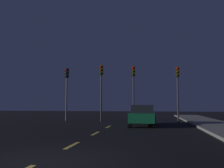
# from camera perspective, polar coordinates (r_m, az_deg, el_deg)

# --- Properties ---
(ground_plane) EXTENTS (80.00, 80.00, 0.00)m
(ground_plane) POSITION_cam_1_polar(r_m,az_deg,el_deg) (13.68, -3.40, -11.50)
(ground_plane) COLOR black
(lane_stripe_second) EXTENTS (0.16, 1.60, 0.01)m
(lane_stripe_second) POSITION_cam_1_polar(r_m,az_deg,el_deg) (9.49, -9.58, -14.37)
(lane_stripe_second) COLOR #EACC4C
(lane_stripe_second) RESTS_ON ground_plane
(lane_stripe_third) EXTENTS (0.16, 1.60, 0.01)m
(lane_stripe_third) POSITION_cam_1_polar(r_m,az_deg,el_deg) (13.10, -4.01, -11.78)
(lane_stripe_third) COLOR #EACC4C
(lane_stripe_third) RESTS_ON ground_plane
(lane_stripe_fourth) EXTENTS (0.16, 1.60, 0.01)m
(lane_stripe_fourth) POSITION_cam_1_polar(r_m,az_deg,el_deg) (16.80, -0.91, -10.27)
(lane_stripe_fourth) COLOR #EACC4C
(lane_stripe_fourth) RESTS_ON ground_plane
(traffic_signal_far_left) EXTENTS (0.32, 0.38, 4.99)m
(traffic_signal_far_left) POSITION_cam_1_polar(r_m,az_deg,el_deg) (22.83, -10.89, 0.01)
(traffic_signal_far_left) COLOR #4C4C51
(traffic_signal_far_left) RESTS_ON ground_plane
(traffic_signal_center_left) EXTENTS (0.32, 0.38, 5.18)m
(traffic_signal_center_left) POSITION_cam_1_polar(r_m,az_deg,el_deg) (21.89, -2.62, 0.45)
(traffic_signal_center_left) COLOR #2D2D30
(traffic_signal_center_left) RESTS_ON ground_plane
(traffic_signal_center_right) EXTENTS (0.32, 0.38, 5.01)m
(traffic_signal_center_right) POSITION_cam_1_polar(r_m,az_deg,el_deg) (21.45, 5.16, 0.29)
(traffic_signal_center_right) COLOR #2D2D30
(traffic_signal_center_right) RESTS_ON ground_plane
(traffic_signal_far_right) EXTENTS (0.32, 0.38, 4.86)m
(traffic_signal_far_right) POSITION_cam_1_polar(r_m,az_deg,el_deg) (21.50, 15.51, 0.17)
(traffic_signal_far_right) COLOR #2D2D30
(traffic_signal_far_right) RESTS_ON ground_plane
(car_stopped_ahead) EXTENTS (1.90, 4.14, 1.53)m
(car_stopped_ahead) POSITION_cam_1_polar(r_m,az_deg,el_deg) (17.63, 7.44, -7.47)
(car_stopped_ahead) COLOR #0F4C2D
(car_stopped_ahead) RESTS_ON ground_plane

